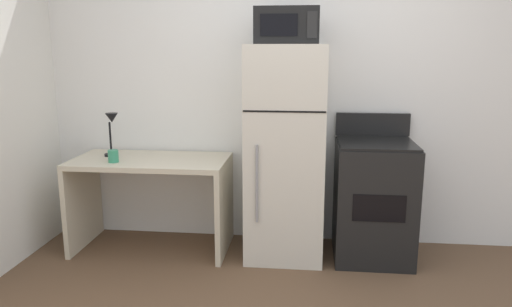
# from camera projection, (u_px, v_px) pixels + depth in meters

# --- Properties ---
(wall_back_white) EXTENTS (5.00, 0.10, 2.60)m
(wall_back_white) POSITION_uv_depth(u_px,v_px,m) (306.00, 87.00, 3.96)
(wall_back_white) COLOR white
(wall_back_white) RESTS_ON ground
(desk) EXTENTS (1.23, 0.63, 0.75)m
(desk) POSITION_uv_depth(u_px,v_px,m) (152.00, 185.00, 3.88)
(desk) COLOR beige
(desk) RESTS_ON ground
(desk_lamp) EXTENTS (0.14, 0.12, 0.35)m
(desk_lamp) POSITION_uv_depth(u_px,v_px,m) (112.00, 127.00, 3.87)
(desk_lamp) COLOR black
(desk_lamp) RESTS_ON desk
(coffee_mug) EXTENTS (0.08, 0.08, 0.09)m
(coffee_mug) POSITION_uv_depth(u_px,v_px,m) (113.00, 156.00, 3.70)
(coffee_mug) COLOR #338C66
(coffee_mug) RESTS_ON desk
(refrigerator) EXTENTS (0.59, 0.64, 1.64)m
(refrigerator) POSITION_uv_depth(u_px,v_px,m) (286.00, 153.00, 3.72)
(refrigerator) COLOR beige
(refrigerator) RESTS_ON ground
(microwave) EXTENTS (0.46, 0.35, 0.26)m
(microwave) POSITION_uv_depth(u_px,v_px,m) (287.00, 26.00, 3.50)
(microwave) COLOR black
(microwave) RESTS_ON refrigerator
(oven_range) EXTENTS (0.58, 0.61, 1.10)m
(oven_range) POSITION_uv_depth(u_px,v_px,m) (373.00, 199.00, 3.73)
(oven_range) COLOR black
(oven_range) RESTS_ON ground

